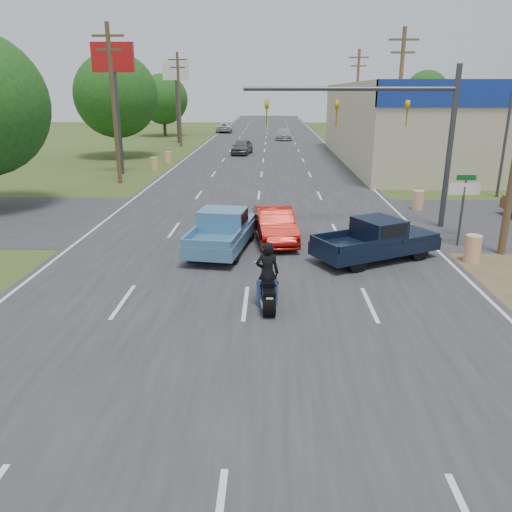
{
  "coord_description": "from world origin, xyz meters",
  "views": [
    {
      "loc": [
        0.71,
        -5.35,
        5.86
      ],
      "look_at": [
        0.29,
        8.5,
        1.3
      ],
      "focal_mm": 35.0,
      "sensor_mm": 36.0,
      "label": 1
    }
  ],
  "objects_px": {
    "red_convertible": "(275,225)",
    "distant_car_silver": "(284,134)",
    "motorcycle": "(267,291)",
    "distant_car_white": "(224,128)",
    "navy_pickup": "(378,239)",
    "blue_pickup": "(223,229)",
    "rider": "(267,277)",
    "distant_car_grey": "(242,147)"
  },
  "relations": [
    {
      "from": "motorcycle",
      "to": "distant_car_grey",
      "type": "distance_m",
      "value": 36.97
    },
    {
      "from": "motorcycle",
      "to": "distant_car_white",
      "type": "relative_size",
      "value": 0.43
    },
    {
      "from": "navy_pickup",
      "to": "motorcycle",
      "type": "bearing_deg",
      "value": -70.57
    },
    {
      "from": "red_convertible",
      "to": "distant_car_white",
      "type": "xyz_separation_m",
      "value": [
        -7.38,
        58.46,
        0.04
      ]
    },
    {
      "from": "blue_pickup",
      "to": "navy_pickup",
      "type": "relative_size",
      "value": 1.03
    },
    {
      "from": "motorcycle",
      "to": "navy_pickup",
      "type": "relative_size",
      "value": 0.45
    },
    {
      "from": "navy_pickup",
      "to": "distant_car_silver",
      "type": "distance_m",
      "value": 48.8
    },
    {
      "from": "blue_pickup",
      "to": "distant_car_silver",
      "type": "xyz_separation_m",
      "value": [
        3.46,
        47.67,
        -0.08
      ]
    },
    {
      "from": "distant_car_white",
      "to": "red_convertible",
      "type": "bearing_deg",
      "value": 94.28
    },
    {
      "from": "red_convertible",
      "to": "distant_car_silver",
      "type": "xyz_separation_m",
      "value": [
        1.46,
        46.44,
        0.05
      ]
    },
    {
      "from": "navy_pickup",
      "to": "distant_car_silver",
      "type": "relative_size",
      "value": 0.97
    },
    {
      "from": "blue_pickup",
      "to": "red_convertible",
      "type": "bearing_deg",
      "value": 40.2
    },
    {
      "from": "blue_pickup",
      "to": "distant_car_white",
      "type": "relative_size",
      "value": 0.98
    },
    {
      "from": "blue_pickup",
      "to": "distant_car_silver",
      "type": "relative_size",
      "value": 1.0
    },
    {
      "from": "navy_pickup",
      "to": "distant_car_white",
      "type": "relative_size",
      "value": 0.95
    },
    {
      "from": "blue_pickup",
      "to": "motorcycle",
      "type": "bearing_deg",
      "value": -63.51
    },
    {
      "from": "distant_car_grey",
      "to": "rider",
      "type": "bearing_deg",
      "value": -77.74
    },
    {
      "from": "rider",
      "to": "navy_pickup",
      "type": "height_order",
      "value": "rider"
    },
    {
      "from": "red_convertible",
      "to": "distant_car_grey",
      "type": "bearing_deg",
      "value": 88.33
    },
    {
      "from": "blue_pickup",
      "to": "distant_car_grey",
      "type": "height_order",
      "value": "blue_pickup"
    },
    {
      "from": "red_convertible",
      "to": "motorcycle",
      "type": "bearing_deg",
      "value": -99.51
    },
    {
      "from": "motorcycle",
      "to": "rider",
      "type": "height_order",
      "value": "rider"
    },
    {
      "from": "distant_car_silver",
      "to": "distant_car_white",
      "type": "bearing_deg",
      "value": 128.19
    },
    {
      "from": "distant_car_silver",
      "to": "navy_pickup",
      "type": "bearing_deg",
      "value": -85.44
    },
    {
      "from": "motorcycle",
      "to": "distant_car_silver",
      "type": "xyz_separation_m",
      "value": [
        1.7,
        53.15,
        0.24
      ]
    },
    {
      "from": "navy_pickup",
      "to": "distant_car_white",
      "type": "bearing_deg",
      "value": 162.0
    },
    {
      "from": "red_convertible",
      "to": "blue_pickup",
      "type": "distance_m",
      "value": 2.36
    },
    {
      "from": "red_convertible",
      "to": "navy_pickup",
      "type": "bearing_deg",
      "value": -38.93
    },
    {
      "from": "motorcycle",
      "to": "navy_pickup",
      "type": "distance_m",
      "value": 5.95
    },
    {
      "from": "motorcycle",
      "to": "distant_car_white",
      "type": "height_order",
      "value": "distant_car_white"
    },
    {
      "from": "red_convertible",
      "to": "distant_car_grey",
      "type": "distance_m",
      "value": 30.31
    },
    {
      "from": "blue_pickup",
      "to": "rider",
      "type": "bearing_deg",
      "value": -63.38
    },
    {
      "from": "distant_car_white",
      "to": "distant_car_grey",
      "type": "bearing_deg",
      "value": 95.78
    },
    {
      "from": "distant_car_grey",
      "to": "distant_car_white",
      "type": "height_order",
      "value": "distant_car_white"
    },
    {
      "from": "red_convertible",
      "to": "rider",
      "type": "bearing_deg",
      "value": -99.57
    },
    {
      "from": "red_convertible",
      "to": "motorcycle",
      "type": "height_order",
      "value": "red_convertible"
    },
    {
      "from": "rider",
      "to": "distant_car_white",
      "type": "xyz_separation_m",
      "value": [
        -7.13,
        65.11,
        -0.2
      ]
    },
    {
      "from": "distant_car_silver",
      "to": "motorcycle",
      "type": "bearing_deg",
      "value": -89.96
    },
    {
      "from": "red_convertible",
      "to": "motorcycle",
      "type": "xyz_separation_m",
      "value": [
        -0.24,
        -6.7,
        -0.19
      ]
    },
    {
      "from": "distant_car_grey",
      "to": "distant_car_white",
      "type": "xyz_separation_m",
      "value": [
        -4.33,
        28.31,
        0.01
      ]
    },
    {
      "from": "motorcycle",
      "to": "blue_pickup",
      "type": "relative_size",
      "value": 0.44
    },
    {
      "from": "red_convertible",
      "to": "navy_pickup",
      "type": "relative_size",
      "value": 0.84
    }
  ]
}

